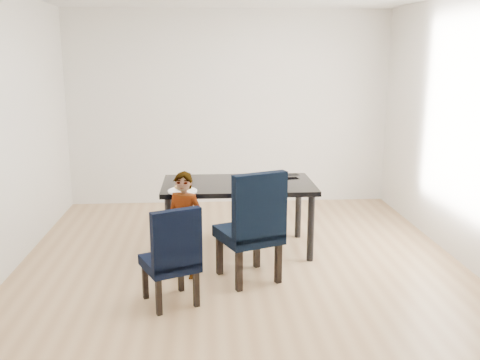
{
  "coord_description": "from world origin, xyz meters",
  "views": [
    {
      "loc": [
        -0.34,
        -5.01,
        2.05
      ],
      "look_at": [
        0.0,
        0.2,
        0.85
      ],
      "focal_mm": 40.0,
      "sensor_mm": 36.0,
      "label": 1
    }
  ],
  "objects": [
    {
      "name": "cable_tangle",
      "position": [
        0.18,
        0.62,
        0.75
      ],
      "size": [
        0.21,
        0.21,
        0.01
      ],
      "primitive_type": "torus",
      "rotation": [
        0.0,
        0.0,
        0.38
      ],
      "color": "black",
      "rests_on": "dining_table"
    },
    {
      "name": "chair_left",
      "position": [
        -0.66,
        -0.75,
        0.44
      ],
      "size": [
        0.56,
        0.57,
        0.87
      ],
      "primitive_type": "cube",
      "rotation": [
        0.0,
        0.0,
        0.42
      ],
      "color": "black",
      "rests_on": "floor"
    },
    {
      "name": "plate",
      "position": [
        -0.58,
        0.15,
        0.76
      ],
      "size": [
        0.3,
        0.3,
        0.02
      ],
      "primitive_type": "cylinder",
      "rotation": [
        0.0,
        0.0,
        -0.02
      ],
      "color": "white",
      "rests_on": "dining_table"
    },
    {
      "name": "dining_table",
      "position": [
        0.0,
        0.5,
        0.38
      ],
      "size": [
        1.6,
        0.9,
        0.75
      ],
      "primitive_type": "cube",
      "color": "black",
      "rests_on": "floor"
    },
    {
      "name": "wall_right",
      "position": [
        2.25,
        0.0,
        1.35
      ],
      "size": [
        0.01,
        5.0,
        2.7
      ],
      "primitive_type": "cube",
      "color": "silver",
      "rests_on": "ground"
    },
    {
      "name": "floor",
      "position": [
        0.0,
        0.0,
        -0.01
      ],
      "size": [
        4.5,
        5.0,
        0.01
      ],
      "primitive_type": "cube",
      "color": "tan",
      "rests_on": "ground"
    },
    {
      "name": "wall_back",
      "position": [
        0.0,
        2.5,
        1.35
      ],
      "size": [
        4.5,
        0.01,
        2.7
      ],
      "primitive_type": "cube",
      "color": "white",
      "rests_on": "ground"
    },
    {
      "name": "sandwich",
      "position": [
        -0.57,
        0.15,
        0.8
      ],
      "size": [
        0.17,
        0.1,
        0.07
      ],
      "primitive_type": "ellipsoid",
      "rotation": [
        0.0,
        0.0,
        0.16
      ],
      "color": "#C79547",
      "rests_on": "plate"
    },
    {
      "name": "chair_right",
      "position": [
        0.05,
        -0.28,
        0.53
      ],
      "size": [
        0.68,
        0.69,
        1.07
      ],
      "primitive_type": "cube",
      "rotation": [
        0.0,
        0.0,
        0.39
      ],
      "color": "black",
      "rests_on": "floor"
    },
    {
      "name": "laptop",
      "position": [
        0.53,
        0.8,
        0.76
      ],
      "size": [
        0.34,
        0.25,
        0.02
      ],
      "primitive_type": "imported",
      "rotation": [
        0.0,
        0.0,
        3.34
      ],
      "color": "black",
      "rests_on": "dining_table"
    },
    {
      "name": "child",
      "position": [
        -0.55,
        -0.18,
        0.51
      ],
      "size": [
        0.44,
        0.38,
        1.02
      ],
      "primitive_type": "imported",
      "rotation": [
        0.0,
        0.0,
        -0.44
      ],
      "color": "orange",
      "rests_on": "floor"
    },
    {
      "name": "wall_front",
      "position": [
        0.0,
        -2.5,
        1.35
      ],
      "size": [
        4.5,
        0.01,
        2.7
      ],
      "primitive_type": "cube",
      "color": "silver",
      "rests_on": "ground"
    }
  ]
}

